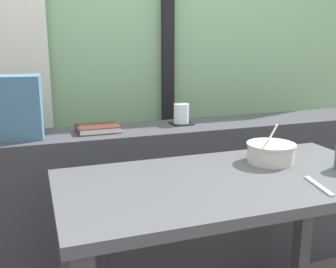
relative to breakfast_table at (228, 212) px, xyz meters
name	(u,v)px	position (x,y,z in m)	size (l,w,h in m)	color
outdoor_backdrop	(130,5)	(-0.02, 1.28, 0.79)	(4.80, 0.08, 2.80)	#8EBC89
window_divider_post	(168,23)	(0.20, 1.21, 0.69)	(0.07, 0.05, 2.60)	black
dark_console_ledge	(168,204)	(-0.02, 0.59, -0.21)	(2.80, 0.30, 0.80)	#38383D
breakfast_table	(228,212)	(0.00, 0.00, 0.00)	(1.16, 0.58, 0.74)	#414145
coaster_square	(181,124)	(0.06, 0.61, 0.19)	(0.10, 0.10, 0.01)	black
juice_glass	(181,114)	(0.06, 0.61, 0.24)	(0.07, 0.07, 0.09)	white
closed_book	(97,128)	(-0.35, 0.59, 0.20)	(0.19, 0.14, 0.03)	#47231E
throw_pillow	(1,108)	(-0.74, 0.59, 0.32)	(0.32, 0.14, 0.26)	#426B84
soup_bowl	(271,153)	(0.23, 0.10, 0.17)	(0.19, 0.19, 0.16)	beige
fork_utensil	(319,186)	(0.23, -0.17, 0.13)	(0.02, 0.17, 0.01)	silver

